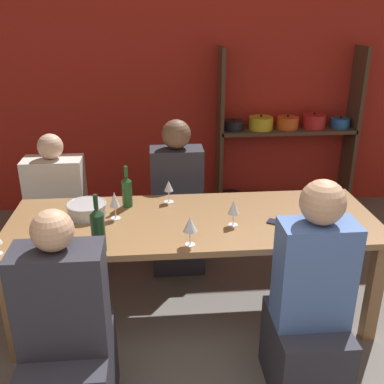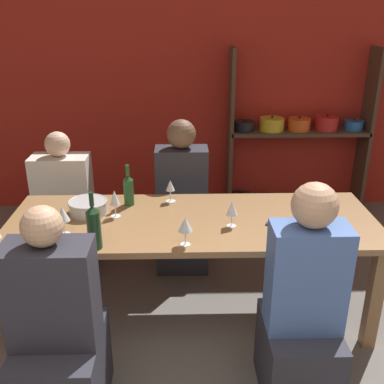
{
  "view_description": "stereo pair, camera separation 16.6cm",
  "coord_description": "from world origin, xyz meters",
  "px_view_note": "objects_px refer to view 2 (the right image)",
  "views": [
    {
      "loc": [
        -0.25,
        -0.73,
        2.01
      ],
      "look_at": [
        -0.01,
        1.98,
        0.89
      ],
      "focal_mm": 42.0,
      "sensor_mm": 36.0,
      "label": 1
    },
    {
      "loc": [
        -0.08,
        -0.74,
        2.01
      ],
      "look_at": [
        -0.01,
        1.98,
        0.89
      ],
      "focal_mm": 42.0,
      "sensor_mm": 36.0,
      "label": 2
    }
  ],
  "objects_px": {
    "wine_bottle_dark": "(129,189)",
    "person_far_b": "(182,212)",
    "shelf_unit": "(292,153)",
    "person_near_b": "(301,323)",
    "person_near_a": "(59,345)",
    "cell_phone": "(279,225)",
    "wine_glass_white_b": "(232,209)",
    "mixing_bowl": "(88,206)",
    "wine_bottle_green": "(94,226)",
    "dining_table": "(192,231)",
    "wine_glass_empty_b": "(63,214)",
    "wine_glass_white_a": "(170,186)",
    "person_far_a": "(66,217)",
    "wine_glass_empty_a": "(115,198)",
    "wine_glass_white_d": "(185,225)"
  },
  "relations": [
    {
      "from": "wine_glass_white_b",
      "to": "wine_glass_empty_b",
      "type": "relative_size",
      "value": 0.95
    },
    {
      "from": "wine_glass_white_b",
      "to": "cell_phone",
      "type": "distance_m",
      "value": 0.32
    },
    {
      "from": "wine_bottle_dark",
      "to": "person_far_b",
      "type": "height_order",
      "value": "person_far_b"
    },
    {
      "from": "wine_bottle_green",
      "to": "wine_glass_empty_a",
      "type": "bearing_deg",
      "value": 81.64
    },
    {
      "from": "mixing_bowl",
      "to": "wine_bottle_green",
      "type": "height_order",
      "value": "wine_bottle_green"
    },
    {
      "from": "shelf_unit",
      "to": "person_near_b",
      "type": "bearing_deg",
      "value": -101.79
    },
    {
      "from": "wine_bottle_green",
      "to": "dining_table",
      "type": "bearing_deg",
      "value": 32.45
    },
    {
      "from": "wine_glass_white_b",
      "to": "person_near_b",
      "type": "xyz_separation_m",
      "value": [
        0.31,
        -0.61,
        -0.39
      ]
    },
    {
      "from": "mixing_bowl",
      "to": "wine_glass_white_a",
      "type": "height_order",
      "value": "wine_glass_white_a"
    },
    {
      "from": "shelf_unit",
      "to": "dining_table",
      "type": "relative_size",
      "value": 0.7
    },
    {
      "from": "wine_glass_empty_b",
      "to": "person_far_b",
      "type": "distance_m",
      "value": 1.24
    },
    {
      "from": "mixing_bowl",
      "to": "wine_glass_empty_b",
      "type": "bearing_deg",
      "value": -105.64
    },
    {
      "from": "person_near_a",
      "to": "person_far_b",
      "type": "height_order",
      "value": "person_far_b"
    },
    {
      "from": "person_near_b",
      "to": "wine_bottle_green",
      "type": "bearing_deg",
      "value": 162.35
    },
    {
      "from": "wine_glass_white_b",
      "to": "cell_phone",
      "type": "xyz_separation_m",
      "value": [
        0.3,
        -0.01,
        -0.11
      ]
    },
    {
      "from": "wine_glass_white_b",
      "to": "wine_glass_white_a",
      "type": "bearing_deg",
      "value": 134.42
    },
    {
      "from": "wine_bottle_dark",
      "to": "person_far_b",
      "type": "bearing_deg",
      "value": 53.33
    },
    {
      "from": "wine_glass_white_d",
      "to": "person_far_b",
      "type": "distance_m",
      "value": 1.15
    },
    {
      "from": "wine_glass_white_b",
      "to": "person_far_a",
      "type": "bearing_deg",
      "value": 145.59
    },
    {
      "from": "wine_bottle_green",
      "to": "person_far_b",
      "type": "height_order",
      "value": "person_far_b"
    },
    {
      "from": "wine_glass_empty_a",
      "to": "wine_glass_white_d",
      "type": "distance_m",
      "value": 0.6
    },
    {
      "from": "wine_glass_white_b",
      "to": "person_near_a",
      "type": "height_order",
      "value": "person_near_a"
    },
    {
      "from": "wine_bottle_green",
      "to": "shelf_unit",
      "type": "bearing_deg",
      "value": 52.23
    },
    {
      "from": "wine_glass_white_b",
      "to": "person_near_a",
      "type": "relative_size",
      "value": 0.14
    },
    {
      "from": "wine_bottle_green",
      "to": "person_far_a",
      "type": "height_order",
      "value": "person_far_a"
    },
    {
      "from": "wine_glass_empty_a",
      "to": "person_near_a",
      "type": "bearing_deg",
      "value": -102.83
    },
    {
      "from": "wine_bottle_green",
      "to": "person_far_b",
      "type": "bearing_deg",
      "value": 65.69
    },
    {
      "from": "wine_glass_white_d",
      "to": "wine_glass_empty_b",
      "type": "bearing_deg",
      "value": 168.55
    },
    {
      "from": "cell_phone",
      "to": "person_near_a",
      "type": "distance_m",
      "value": 1.45
    },
    {
      "from": "dining_table",
      "to": "wine_glass_white_a",
      "type": "xyz_separation_m",
      "value": [
        -0.15,
        0.29,
        0.2
      ]
    },
    {
      "from": "wine_bottle_green",
      "to": "wine_glass_empty_a",
      "type": "height_order",
      "value": "wine_bottle_green"
    },
    {
      "from": "person_far_a",
      "to": "person_far_b",
      "type": "relative_size",
      "value": 0.92
    },
    {
      "from": "mixing_bowl",
      "to": "person_near_b",
      "type": "height_order",
      "value": "person_near_b"
    },
    {
      "from": "dining_table",
      "to": "person_near_b",
      "type": "distance_m",
      "value": 0.92
    },
    {
      "from": "cell_phone",
      "to": "wine_bottle_green",
      "type": "bearing_deg",
      "value": -167.37
    },
    {
      "from": "dining_table",
      "to": "person_near_a",
      "type": "height_order",
      "value": "person_near_a"
    },
    {
      "from": "person_far_b",
      "to": "dining_table",
      "type": "bearing_deg",
      "value": 95.15
    },
    {
      "from": "shelf_unit",
      "to": "person_near_a",
      "type": "xyz_separation_m",
      "value": [
        -1.77,
        -2.55,
        -0.2
      ]
    },
    {
      "from": "person_near_a",
      "to": "shelf_unit",
      "type": "bearing_deg",
      "value": 55.3
    },
    {
      "from": "dining_table",
      "to": "wine_glass_white_b",
      "type": "xyz_separation_m",
      "value": [
        0.24,
        -0.11,
        0.21
      ]
    },
    {
      "from": "mixing_bowl",
      "to": "cell_phone",
      "type": "relative_size",
      "value": 1.59
    },
    {
      "from": "wine_glass_white_b",
      "to": "person_far_a",
      "type": "xyz_separation_m",
      "value": [
        -1.27,
        0.87,
        -0.46
      ]
    },
    {
      "from": "wine_glass_white_b",
      "to": "wine_glass_empty_a",
      "type": "distance_m",
      "value": 0.76
    },
    {
      "from": "mixing_bowl",
      "to": "cell_phone",
      "type": "bearing_deg",
      "value": -10.46
    },
    {
      "from": "person_far_a",
      "to": "person_near_b",
      "type": "height_order",
      "value": "person_near_b"
    },
    {
      "from": "wine_bottle_dark",
      "to": "person_far_a",
      "type": "relative_size",
      "value": 0.26
    },
    {
      "from": "person_near_a",
      "to": "cell_phone",
      "type": "bearing_deg",
      "value": 29.25
    },
    {
      "from": "person_far_b",
      "to": "shelf_unit",
      "type": "bearing_deg",
      "value": -138.37
    },
    {
      "from": "wine_glass_white_b",
      "to": "person_near_b",
      "type": "height_order",
      "value": "person_near_b"
    },
    {
      "from": "wine_glass_empty_b",
      "to": "wine_bottle_dark",
      "type": "bearing_deg",
      "value": 51.77
    }
  ]
}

